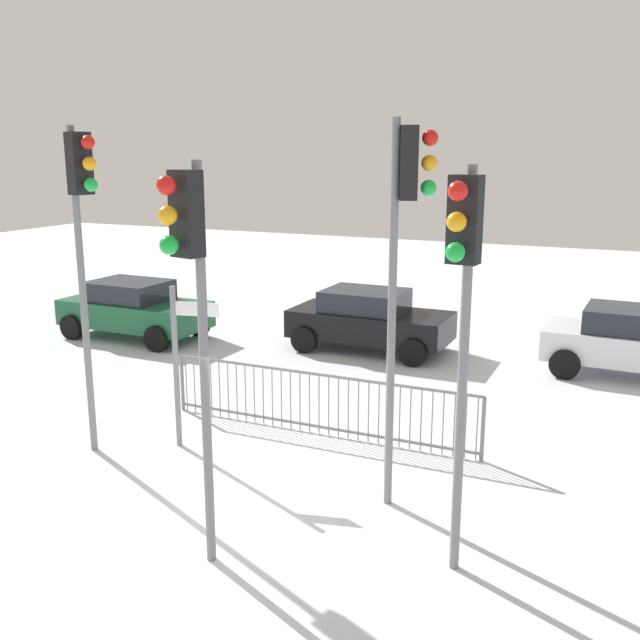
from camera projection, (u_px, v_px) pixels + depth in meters
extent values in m
plane|color=silver|center=(230.00, 508.00, 9.78)|extent=(60.00, 60.00, 0.00)
cylinder|color=slate|center=(205.00, 372.00, 8.02)|extent=(0.11, 0.11, 4.62)
cube|color=black|center=(187.00, 214.00, 7.50)|extent=(0.36, 0.29, 0.90)
sphere|color=red|center=(166.00, 185.00, 7.24)|extent=(0.20, 0.20, 0.20)
sphere|color=orange|center=(168.00, 216.00, 7.31)|extent=(0.20, 0.20, 0.20)
sphere|color=green|center=(169.00, 245.00, 7.38)|extent=(0.20, 0.20, 0.20)
cylinder|color=slate|center=(462.00, 379.00, 7.87)|extent=(0.11, 0.11, 4.58)
cube|color=black|center=(465.00, 220.00, 7.33)|extent=(0.34, 0.25, 0.90)
sphere|color=red|center=(458.00, 191.00, 7.05)|extent=(0.20, 0.20, 0.20)
sphere|color=orange|center=(457.00, 222.00, 7.12)|extent=(0.20, 0.20, 0.20)
sphere|color=green|center=(455.00, 252.00, 7.19)|extent=(0.20, 0.20, 0.20)
cylinder|color=slate|center=(392.00, 322.00, 9.34)|extent=(0.11, 0.11, 5.11)
cube|color=black|center=(409.00, 163.00, 8.87)|extent=(0.31, 0.38, 0.90)
sphere|color=red|center=(430.00, 138.00, 8.78)|extent=(0.20, 0.20, 0.20)
sphere|color=orange|center=(429.00, 163.00, 8.85)|extent=(0.20, 0.20, 0.20)
sphere|color=green|center=(429.00, 188.00, 8.92)|extent=(0.20, 0.20, 0.20)
cylinder|color=slate|center=(83.00, 296.00, 11.11)|extent=(0.11, 0.11, 5.08)
cube|color=black|center=(79.00, 163.00, 10.56)|extent=(0.29, 0.36, 0.90)
sphere|color=red|center=(88.00, 142.00, 10.34)|extent=(0.20, 0.20, 0.20)
sphere|color=orange|center=(90.00, 164.00, 10.41)|extent=(0.20, 0.20, 0.20)
sphere|color=green|center=(91.00, 185.00, 10.47)|extent=(0.20, 0.20, 0.20)
cylinder|color=slate|center=(176.00, 368.00, 11.56)|extent=(0.09, 0.09, 2.65)
cube|color=white|center=(197.00, 309.00, 11.26)|extent=(0.69, 0.18, 0.22)
cube|color=slate|center=(319.00, 374.00, 12.13)|extent=(5.55, 0.06, 0.04)
cube|color=slate|center=(319.00, 427.00, 12.34)|extent=(5.55, 0.06, 0.04)
cylinder|color=slate|center=(186.00, 384.00, 13.32)|extent=(0.02, 0.02, 1.05)
cylinder|color=slate|center=(195.00, 385.00, 13.25)|extent=(0.02, 0.02, 1.05)
cylinder|color=slate|center=(203.00, 386.00, 13.17)|extent=(0.02, 0.02, 1.05)
cylinder|color=slate|center=(211.00, 387.00, 13.10)|extent=(0.02, 0.02, 1.05)
cylinder|color=slate|center=(220.00, 389.00, 13.03)|extent=(0.02, 0.02, 1.05)
cylinder|color=slate|center=(228.00, 390.00, 12.96)|extent=(0.02, 0.02, 1.05)
cylinder|color=slate|center=(237.00, 391.00, 12.89)|extent=(0.02, 0.02, 1.05)
cylinder|color=slate|center=(246.00, 393.00, 12.82)|extent=(0.02, 0.02, 1.05)
cylinder|color=slate|center=(254.00, 394.00, 12.75)|extent=(0.02, 0.02, 1.05)
cylinder|color=slate|center=(263.00, 396.00, 12.67)|extent=(0.02, 0.02, 1.05)
cylinder|color=slate|center=(272.00, 397.00, 12.60)|extent=(0.02, 0.02, 1.05)
cylinder|color=slate|center=(281.00, 398.00, 12.53)|extent=(0.02, 0.02, 1.05)
cylinder|color=slate|center=(291.00, 400.00, 12.46)|extent=(0.02, 0.02, 1.05)
cylinder|color=slate|center=(300.00, 401.00, 12.39)|extent=(0.02, 0.02, 1.05)
cylinder|color=slate|center=(309.00, 403.00, 12.32)|extent=(0.02, 0.02, 1.05)
cylinder|color=slate|center=(319.00, 404.00, 12.25)|extent=(0.02, 0.02, 1.05)
cylinder|color=slate|center=(329.00, 406.00, 12.17)|extent=(0.02, 0.02, 1.05)
cylinder|color=slate|center=(338.00, 407.00, 12.10)|extent=(0.02, 0.02, 1.05)
cylinder|color=slate|center=(348.00, 409.00, 12.03)|extent=(0.02, 0.02, 1.05)
cylinder|color=slate|center=(358.00, 410.00, 11.96)|extent=(0.02, 0.02, 1.05)
cylinder|color=slate|center=(369.00, 412.00, 11.89)|extent=(0.02, 0.02, 1.05)
cylinder|color=slate|center=(379.00, 413.00, 11.82)|extent=(0.02, 0.02, 1.05)
cylinder|color=slate|center=(389.00, 415.00, 11.75)|extent=(0.02, 0.02, 1.05)
cylinder|color=slate|center=(400.00, 416.00, 11.67)|extent=(0.02, 0.02, 1.05)
cylinder|color=slate|center=(410.00, 418.00, 11.60)|extent=(0.02, 0.02, 1.05)
cylinder|color=slate|center=(421.00, 420.00, 11.53)|extent=(0.02, 0.02, 1.05)
cylinder|color=slate|center=(432.00, 421.00, 11.46)|extent=(0.02, 0.02, 1.05)
cylinder|color=slate|center=(443.00, 423.00, 11.39)|extent=(0.02, 0.02, 1.05)
cylinder|color=slate|center=(454.00, 425.00, 11.32)|extent=(0.02, 0.02, 1.05)
cylinder|color=slate|center=(466.00, 427.00, 11.25)|extent=(0.02, 0.02, 1.05)
cylinder|color=slate|center=(477.00, 428.00, 11.17)|extent=(0.02, 0.02, 1.05)
cylinder|color=slate|center=(182.00, 383.00, 13.35)|extent=(0.06, 0.06, 1.05)
cylinder|color=slate|center=(483.00, 429.00, 11.14)|extent=(0.06, 0.06, 1.05)
cube|color=black|center=(370.00, 324.00, 17.36)|extent=(3.81, 1.73, 0.65)
cube|color=#1E232D|center=(365.00, 301.00, 17.30)|extent=(1.91, 1.51, 0.55)
cylinder|color=black|center=(434.00, 335.00, 17.63)|extent=(0.64, 0.22, 0.64)
cylinder|color=black|center=(413.00, 352.00, 16.13)|extent=(0.64, 0.22, 0.64)
cylinder|color=black|center=(333.00, 324.00, 18.74)|extent=(0.64, 0.22, 0.64)
cylinder|color=black|center=(304.00, 340.00, 17.24)|extent=(0.64, 0.22, 0.64)
cube|color=#195933|center=(135.00, 313.00, 18.57)|extent=(3.84, 1.79, 0.65)
cube|color=#1E232D|center=(129.00, 291.00, 18.51)|extent=(1.94, 1.55, 0.55)
cylinder|color=black|center=(198.00, 324.00, 18.82)|extent=(0.65, 0.24, 0.64)
cylinder|color=black|center=(157.00, 339.00, 17.33)|extent=(0.65, 0.24, 0.64)
cylinder|color=black|center=(117.00, 314.00, 19.96)|extent=(0.65, 0.24, 0.64)
cylinder|color=black|center=(72.00, 327.00, 18.47)|extent=(0.65, 0.24, 0.64)
cube|color=silver|center=(638.00, 347.00, 15.33)|extent=(3.86, 1.83, 0.65)
cube|color=#1E232D|center=(633.00, 321.00, 15.27)|extent=(1.95, 1.57, 0.55)
cylinder|color=black|center=(576.00, 345.00, 16.73)|extent=(0.65, 0.24, 0.64)
cylinder|color=black|center=(565.00, 364.00, 15.25)|extent=(0.65, 0.24, 0.64)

